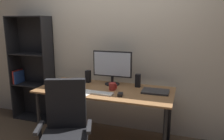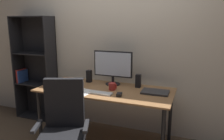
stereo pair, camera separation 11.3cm
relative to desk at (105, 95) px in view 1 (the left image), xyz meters
The scene contains 12 objects.
back_wall 0.84m from the desk, 90.00° to the left, with size 6.40×0.10×2.60m, color beige.
desk is the anchor object (origin of this frame).
monitor 0.41m from the desk, 85.90° to the left, with size 0.53×0.20×0.46m.
keyboard 0.22m from the desk, 83.46° to the right, with size 0.29×0.11×0.02m, color silver.
mouse 0.33m from the desk, 35.96° to the right, with size 0.06×0.10×0.03m, color black.
coffee_mug 0.16m from the desk, ahead, with size 0.10×0.09×0.09m.
laptop 0.63m from the desk, ahead, with size 0.32×0.23×0.02m, color #2D2D30.
speaker_left 0.44m from the desk, 146.10° to the left, with size 0.06×0.07×0.17m, color black.
speaker_right 0.46m from the desk, 31.43° to the left, with size 0.06×0.07×0.17m, color black.
paper_sheet 0.32m from the desk, 130.05° to the right, with size 0.21×0.30×0.00m, color white.
office_chair 0.79m from the desk, 100.61° to the right, with size 0.58×0.59×1.01m.
bookshelf 1.45m from the desk, 164.75° to the left, with size 0.67×0.28×1.66m.
Camera 1 is at (0.95, -2.51, 1.57)m, focal length 35.46 mm.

